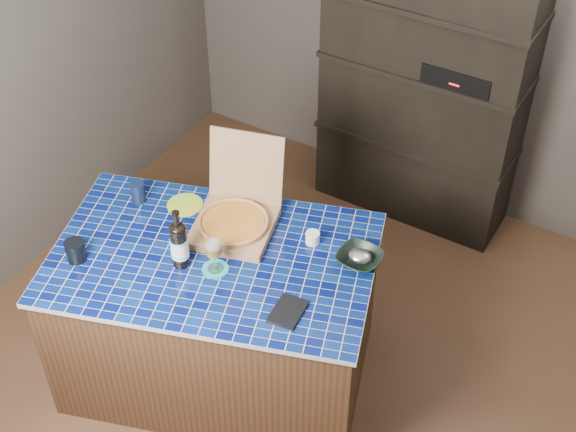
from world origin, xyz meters
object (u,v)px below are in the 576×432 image
Objects in this scene: kitchen_island at (218,315)px; pizza_box at (235,219)px; dvd_case at (288,311)px; bowl at (360,258)px; wine_glass at (214,249)px; mead_bottle at (179,244)px.

pizza_box is at bearing 76.65° from kitchen_island.
dvd_case is at bearing -49.58° from pizza_box.
pizza_box is at bearing -171.09° from bowl.
bowl is at bearing 35.10° from wine_glass.
pizza_box reaches higher than kitchen_island.
mead_bottle is 1.55× the size of bowl.
kitchen_island is 9.51× the size of wine_glass.
mead_bottle is 1.79× the size of dvd_case.
mead_bottle is at bearing -147.28° from kitchen_island.
kitchen_island is 0.52m from pizza_box.
kitchen_island is at bearing 159.48° from dvd_case.
wine_glass is 1.02× the size of dvd_case.
wine_glass is at bearing -144.90° from bowl.
mead_bottle is at bearing 173.05° from dvd_case.
bowl reaches higher than dvd_case.
mead_bottle reaches higher than dvd_case.
pizza_box is at bearing 77.65° from mead_bottle.
pizza_box is (-0.02, 0.22, 0.47)m from kitchen_island.
pizza_box reaches higher than wine_glass.
kitchen_island is 0.56m from mead_bottle.
kitchen_island is 5.45× the size of mead_bottle.
wine_glass is at bearing -65.11° from kitchen_island.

